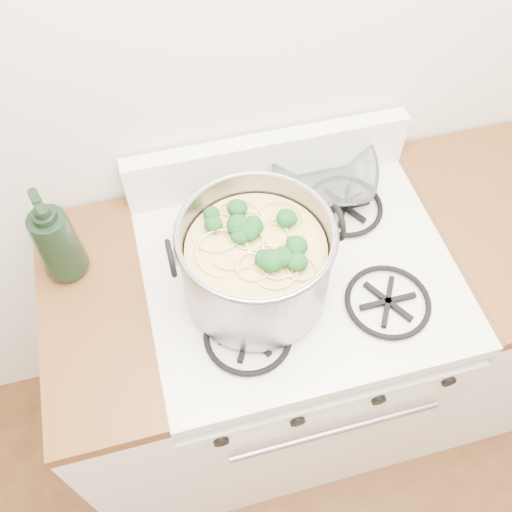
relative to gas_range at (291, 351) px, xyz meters
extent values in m
plane|color=silver|center=(0.00, 0.34, 0.91)|extent=(3.60, 0.00, 3.60)
cube|color=white|center=(0.00, 0.00, -0.03)|extent=(0.76, 0.65, 0.81)
cube|color=white|center=(0.00, 0.00, 0.44)|extent=(0.76, 0.65, 0.04)
cube|color=black|center=(0.00, -0.31, -0.02)|extent=(0.58, 0.02, 0.46)
cube|color=black|center=(0.00, 0.00, 0.48)|extent=(0.60, 0.56, 0.02)
cylinder|color=black|center=(-0.28, -0.32, 0.34)|extent=(0.04, 0.03, 0.04)
cylinder|color=black|center=(-0.10, -0.32, 0.34)|extent=(0.04, 0.03, 0.04)
cylinder|color=black|center=(0.10, -0.32, 0.34)|extent=(0.04, 0.03, 0.04)
cylinder|color=black|center=(0.28, -0.32, 0.34)|extent=(0.04, 0.03, 0.04)
cube|color=silver|center=(-0.51, 0.00, 0.00)|extent=(0.25, 0.65, 0.88)
cube|color=#4D2912|center=(-0.51, 0.00, 0.46)|extent=(0.25, 0.65, 0.04)
cylinder|color=gray|center=(-0.12, -0.04, 0.60)|extent=(0.33, 0.33, 0.22)
torus|color=gray|center=(-0.12, -0.04, 0.70)|extent=(0.34, 0.34, 0.01)
torus|color=black|center=(-0.30, -0.04, 0.68)|extent=(0.01, 0.08, 0.08)
torus|color=black|center=(0.06, -0.04, 0.68)|extent=(0.01, 0.08, 0.08)
cylinder|color=tan|center=(-0.12, -0.04, 0.57)|extent=(0.31, 0.31, 0.16)
sphere|color=#134818|center=(-0.12, -0.04, 0.67)|extent=(0.04, 0.04, 0.04)
sphere|color=#134818|center=(-0.12, -0.04, 0.67)|extent=(0.04, 0.04, 0.04)
sphere|color=#134818|center=(-0.12, -0.04, 0.67)|extent=(0.04, 0.04, 0.04)
sphere|color=#134818|center=(-0.12, -0.04, 0.67)|extent=(0.04, 0.04, 0.04)
sphere|color=#134818|center=(-0.12, -0.04, 0.67)|extent=(0.04, 0.04, 0.04)
sphere|color=#134818|center=(-0.12, -0.04, 0.67)|extent=(0.04, 0.04, 0.04)
sphere|color=#134818|center=(-0.12, -0.04, 0.67)|extent=(0.04, 0.04, 0.04)
sphere|color=#134818|center=(-0.12, -0.04, 0.67)|extent=(0.04, 0.04, 0.04)
sphere|color=#134818|center=(-0.12, -0.04, 0.67)|extent=(0.04, 0.04, 0.04)
sphere|color=#134818|center=(-0.12, -0.04, 0.67)|extent=(0.04, 0.04, 0.04)
sphere|color=#134818|center=(-0.12, -0.04, 0.67)|extent=(0.04, 0.04, 0.04)
sphere|color=#134818|center=(-0.12, -0.04, 0.67)|extent=(0.04, 0.04, 0.04)
sphere|color=#134818|center=(-0.12, -0.04, 0.67)|extent=(0.04, 0.04, 0.04)
sphere|color=#134818|center=(-0.12, -0.04, 0.67)|extent=(0.04, 0.04, 0.04)
imported|color=white|center=(0.14, 0.24, 0.50)|extent=(0.14, 0.14, 0.03)
imported|color=black|center=(-0.55, 0.13, 0.62)|extent=(0.13, 0.13, 0.27)
camera|label=1|loc=(-0.30, -0.72, 1.64)|focal=40.00mm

